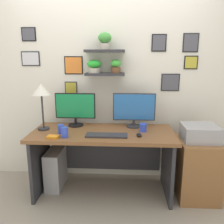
% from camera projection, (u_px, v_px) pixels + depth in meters
% --- Properties ---
extents(ground_plane, '(8.00, 8.00, 0.00)m').
position_uv_depth(ground_plane, '(103.00, 191.00, 2.76)').
color(ground_plane, gray).
extents(back_wall_assembly, '(4.40, 0.24, 2.70)m').
position_uv_depth(back_wall_assembly, '(106.00, 74.00, 2.87)').
color(back_wall_assembly, silver).
rests_on(back_wall_assembly, ground).
extents(desk, '(1.60, 0.68, 0.75)m').
position_uv_depth(desk, '(103.00, 147.00, 2.69)').
color(desk, brown).
rests_on(desk, ground).
extents(monitor_left, '(0.48, 0.18, 0.40)m').
position_uv_depth(monitor_left, '(75.00, 108.00, 2.77)').
color(monitor_left, black).
rests_on(monitor_left, desk).
extents(monitor_right, '(0.50, 0.18, 0.40)m').
position_uv_depth(monitor_right, '(134.00, 109.00, 2.73)').
color(monitor_right, '#2D2D33').
rests_on(monitor_right, desk).
extents(keyboard, '(0.44, 0.14, 0.02)m').
position_uv_depth(keyboard, '(107.00, 135.00, 2.43)').
color(keyboard, '#2D2D33').
rests_on(keyboard, desk).
extents(computer_mouse, '(0.06, 0.09, 0.03)m').
position_uv_depth(computer_mouse, '(139.00, 135.00, 2.42)').
color(computer_mouse, black).
rests_on(computer_mouse, desk).
extents(desk_lamp, '(0.20, 0.20, 0.53)m').
position_uv_depth(desk_lamp, '(41.00, 93.00, 2.57)').
color(desk_lamp, '#2D2D33').
rests_on(desk_lamp, desk).
extents(coffee_mug, '(0.08, 0.08, 0.09)m').
position_uv_depth(coffee_mug, '(143.00, 128.00, 2.58)').
color(coffee_mug, blue).
rests_on(coffee_mug, desk).
extents(pen_cup, '(0.07, 0.07, 0.10)m').
position_uv_depth(pen_cup, '(61.00, 129.00, 2.51)').
color(pen_cup, blue).
rests_on(pen_cup, desk).
extents(scissors_tray, '(0.12, 0.09, 0.02)m').
position_uv_depth(scissors_tray, '(53.00, 137.00, 2.38)').
color(scissors_tray, orange).
rests_on(scissors_tray, desk).
extents(water_cup, '(0.07, 0.07, 0.11)m').
position_uv_depth(water_cup, '(65.00, 132.00, 2.39)').
color(water_cup, blue).
rests_on(water_cup, desk).
extents(drawer_cabinet, '(0.44, 0.50, 0.67)m').
position_uv_depth(drawer_cabinet, '(197.00, 168.00, 2.61)').
color(drawer_cabinet, brown).
rests_on(drawer_cabinet, ground).
extents(printer, '(0.38, 0.34, 0.17)m').
position_uv_depth(printer, '(200.00, 133.00, 2.51)').
color(printer, '#9E9EA3').
rests_on(printer, drawer_cabinet).
extents(computer_tower_left, '(0.18, 0.40, 0.47)m').
position_uv_depth(computer_tower_left, '(56.00, 169.00, 2.82)').
color(computer_tower_left, '#99999E').
rests_on(computer_tower_left, ground).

